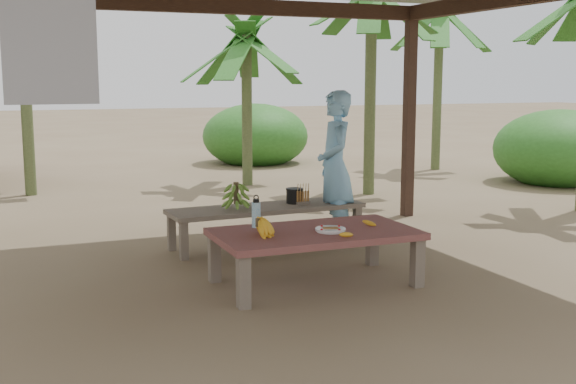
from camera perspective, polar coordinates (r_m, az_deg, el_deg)
name	(u,v)px	position (r m, az deg, el deg)	size (l,w,h in m)	color
ground	(278,279)	(6.78, -0.81, -6.91)	(80.00, 80.00, 0.00)	brown
work_table	(315,238)	(6.52, 2.13, -3.62)	(1.80, 1.01, 0.50)	brown
bench	(267,211)	(8.04, -1.69, -1.51)	(2.23, 0.70, 0.45)	brown
ripe_banana_bunch	(258,226)	(6.26, -2.42, -2.73)	(0.28, 0.24, 0.17)	yellow
plate	(330,230)	(6.46, 3.37, -2.99)	(0.27, 0.27, 0.04)	white
loose_banana_front	(346,235)	(6.25, 4.63, -3.38)	(0.04, 0.15, 0.04)	yellow
loose_banana_side	(369,223)	(6.76, 6.44, -2.45)	(0.04, 0.16, 0.04)	yellow
water_flask	(256,214)	(6.63, -2.53, -1.72)	(0.08, 0.08, 0.30)	#3D98C0
green_banana_stalk	(236,195)	(7.87, -4.12, -0.22)	(0.27, 0.27, 0.31)	#598C2D
cooking_pot	(295,196)	(8.21, 0.53, -0.32)	(0.19, 0.19, 0.16)	black
skewer_rack	(303,194)	(8.14, 1.18, -0.13)	(0.18, 0.08, 0.24)	#A57F47
woman	(335,167)	(8.24, 3.73, 2.02)	(0.63, 0.41, 1.73)	#79B9E5
banana_plant_ne	(372,7)	(11.70, 6.63, 14.30)	(1.80, 1.80, 3.46)	#596638
banana_plant_n	(246,52)	(12.63, -3.31, 11.02)	(1.80, 1.80, 2.79)	#596638
banana_plant_far	(440,24)	(15.16, 11.90, 12.89)	(1.80, 1.80, 3.45)	#596638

